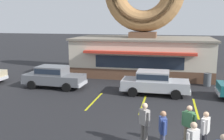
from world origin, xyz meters
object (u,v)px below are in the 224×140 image
Objects in this scene: car_grey at (54,76)px; pedestrian_beanie_man at (144,122)px; car_silver at (154,82)px; pedestrian_leather_jacket_man at (163,130)px; pedestrian_clipboard_woman at (205,130)px; pedestrian_hooded_kid at (189,124)px; trash_bin at (207,79)px.

pedestrian_beanie_man reaches higher than car_grey.
car_silver is 7.95m from pedestrian_leather_jacket_man.
pedestrian_clipboard_woman is 0.91× the size of pedestrian_beanie_man.
car_grey is 7.36m from car_silver.
pedestrian_hooded_kid is 0.95× the size of pedestrian_beanie_man.
pedestrian_leather_jacket_man is at bearing -34.05° from pedestrian_beanie_man.
car_silver is 2.77× the size of pedestrian_leather_jacket_man.
pedestrian_leather_jacket_man is 1.69× the size of trash_bin.
pedestrian_leather_jacket_man is 11.53m from trash_bin.
car_silver is 4.69× the size of trash_bin.
trash_bin is (2.00, 10.33, -0.42)m from pedestrian_hooded_kid.
pedestrian_leather_jacket_man is 0.89m from pedestrian_beanie_man.
pedestrian_hooded_kid is at bearing -75.91° from car_silver.
pedestrian_hooded_kid reaches higher than car_grey.
car_grey reaches higher than pedestrian_clipboard_woman.
pedestrian_beanie_man is at bearing 178.52° from pedestrian_clipboard_woman.
pedestrian_clipboard_woman is at bearing -32.30° from pedestrian_hooded_kid.
trash_bin is at bearing 82.42° from pedestrian_clipboard_woman.
pedestrian_clipboard_woman is (2.36, -7.47, 0.00)m from car_silver.
pedestrian_leather_jacket_man is at bearing -140.64° from pedestrian_hooded_kid.
trash_bin is at bearing 75.05° from pedestrian_leather_jacket_man.
trash_bin is (11.14, 2.99, -0.37)m from car_grey.
pedestrian_beanie_man is (-1.71, -0.30, 0.05)m from pedestrian_hooded_kid.
pedestrian_leather_jacket_man reaches higher than trash_bin.
car_silver is at bearing 95.85° from pedestrian_leather_jacket_man.
pedestrian_hooded_kid is (9.14, -7.34, 0.05)m from car_grey.
pedestrian_beanie_man is at bearing 145.95° from pedestrian_leather_jacket_man.
car_silver reaches higher than trash_bin.
car_grey is at bearing 141.59° from pedestrian_clipboard_woman.
car_grey is at bearing 141.24° from pedestrian_hooded_kid.
pedestrian_leather_jacket_man is (8.17, -8.14, 0.04)m from car_grey.
trash_bin is at bearing 40.43° from car_silver.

